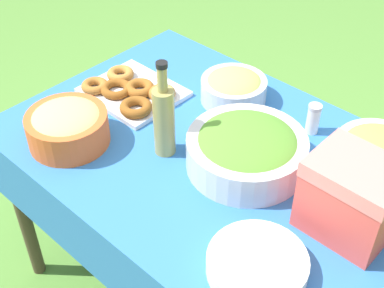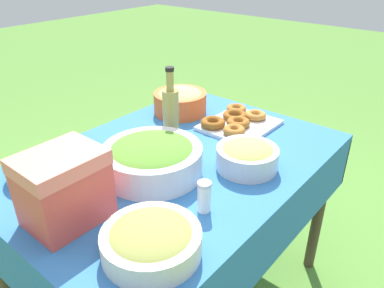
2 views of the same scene
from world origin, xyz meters
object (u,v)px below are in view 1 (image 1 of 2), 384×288
at_px(olive_oil_bottle, 164,119).
at_px(pasta_bowl, 67,125).
at_px(donut_platter, 131,91).
at_px(salad_bowl, 247,149).
at_px(fruit_bowl, 234,87).
at_px(olive_bowl, 380,152).
at_px(cooler_box, 352,197).
at_px(plate_stack, 257,265).

bearing_deg(olive_oil_bottle, pasta_bowl, -145.35).
distance_m(donut_platter, olive_oil_bottle, 0.33).
xyz_separation_m(salad_bowl, fruit_bowl, (-0.24, 0.23, -0.01)).
bearing_deg(donut_platter, salad_bowl, -1.10).
relative_size(pasta_bowl, olive_bowl, 0.95).
distance_m(olive_bowl, cooler_box, 0.30).
xyz_separation_m(salad_bowl, donut_platter, (-0.51, 0.01, -0.04)).
distance_m(pasta_bowl, fruit_bowl, 0.57).
bearing_deg(plate_stack, olive_bowl, 87.70).
bearing_deg(salad_bowl, fruit_bowl, 135.81).
height_order(donut_platter, olive_bowl, olive_bowl).
distance_m(donut_platter, fruit_bowl, 0.35).
relative_size(olive_bowl, cooler_box, 1.17).
bearing_deg(salad_bowl, donut_platter, 178.90).
relative_size(salad_bowl, olive_bowl, 1.33).
xyz_separation_m(fruit_bowl, cooler_box, (0.58, -0.24, 0.06)).
height_order(salad_bowl, olive_bowl, salad_bowl).
bearing_deg(pasta_bowl, cooler_box, 18.99).
distance_m(salad_bowl, olive_oil_bottle, 0.25).
bearing_deg(olive_oil_bottle, olive_bowl, 37.89).
bearing_deg(olive_bowl, pasta_bowl, -143.16).
relative_size(salad_bowl, pasta_bowl, 1.40).
bearing_deg(olive_bowl, cooler_box, -78.21).
bearing_deg(donut_platter, cooler_box, -1.16).
xyz_separation_m(plate_stack, fruit_bowl, (-0.50, 0.51, 0.03)).
bearing_deg(plate_stack, donut_platter, 159.55).
xyz_separation_m(donut_platter, cooler_box, (0.85, -0.02, 0.09)).
bearing_deg(salad_bowl, olive_bowl, 44.62).
bearing_deg(olive_oil_bottle, donut_platter, 157.10).
bearing_deg(fruit_bowl, olive_oil_bottle, -86.58).
xyz_separation_m(plate_stack, cooler_box, (0.08, 0.27, 0.09)).
xyz_separation_m(salad_bowl, cooler_box, (0.34, -0.01, 0.05)).
relative_size(salad_bowl, plate_stack, 1.43).
height_order(salad_bowl, plate_stack, salad_bowl).
relative_size(pasta_bowl, olive_oil_bottle, 0.80).
relative_size(donut_platter, olive_oil_bottle, 1.04).
distance_m(plate_stack, cooler_box, 0.29).
bearing_deg(cooler_box, fruit_bowl, 157.29).
relative_size(plate_stack, olive_oil_bottle, 0.78).
relative_size(pasta_bowl, fruit_bowl, 1.12).
bearing_deg(pasta_bowl, salad_bowl, 31.30).
distance_m(pasta_bowl, donut_platter, 0.30).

